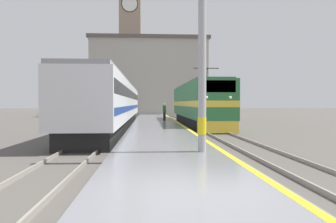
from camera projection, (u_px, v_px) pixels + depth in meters
name	position (u px, v px, depth m)	size (l,w,h in m)	color
ground_plane	(154.00, 122.00, 36.55)	(200.00, 200.00, 0.00)	#514C47
platform	(155.00, 123.00, 31.56)	(4.08, 140.00, 0.40)	slate
rail_track_near	(196.00, 124.00, 31.81)	(2.83, 140.00, 0.16)	#514C47
rail_track_far	(118.00, 125.00, 31.34)	(2.84, 140.00, 0.16)	#514C47
locomotive_train	(197.00, 104.00, 30.65)	(2.92, 18.34, 4.91)	black
passenger_train	(115.00, 103.00, 28.51)	(2.92, 31.40, 3.84)	black
catenary_mast	(205.00, 32.00, 11.33)	(3.08, 0.30, 8.38)	#9E9EA3
person_on_platform	(164.00, 111.00, 31.91)	(0.34, 0.34, 1.70)	#23232D
clock_tower	(130.00, 40.00, 63.99)	(5.11, 5.11, 27.44)	gray
station_building	(149.00, 77.00, 53.40)	(18.90, 7.65, 12.58)	#A8A399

